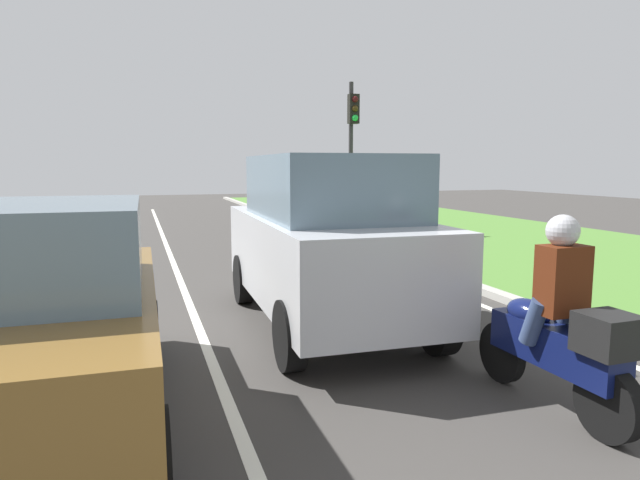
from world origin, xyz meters
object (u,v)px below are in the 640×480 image
object	(u,v)px
car_suv_ahead	(326,240)
car_sedan_left_lane	(43,318)
motorcycle	(560,350)
traffic_light_near_right	(352,134)
rider_person	(560,278)

from	to	relation	value
car_suv_ahead	car_sedan_left_lane	bearing A→B (deg)	-145.62
car_suv_ahead	car_sedan_left_lane	world-z (taller)	car_suv_ahead
motorcycle	traffic_light_near_right	world-z (taller)	traffic_light_near_right
rider_person	motorcycle	bearing A→B (deg)	-88.43
motorcycle	traffic_light_near_right	distance (m)	13.34
car_sedan_left_lane	motorcycle	world-z (taller)	car_sedan_left_lane
car_suv_ahead	rider_person	xyz separation A→B (m)	(1.05, -3.14, 0.02)
car_suv_ahead	motorcycle	distance (m)	3.41
car_suv_ahead	motorcycle	world-z (taller)	car_suv_ahead
car_sedan_left_lane	traffic_light_near_right	bearing A→B (deg)	58.59
motorcycle	rider_person	bearing A→B (deg)	91.57
car_sedan_left_lane	motorcycle	bearing A→B (deg)	-14.61
car_sedan_left_lane	rider_person	distance (m)	4.34
car_suv_ahead	traffic_light_near_right	size ratio (longest dim) A/B	0.96
car_suv_ahead	car_sedan_left_lane	xyz separation A→B (m)	(-3.14, -2.04, -0.25)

